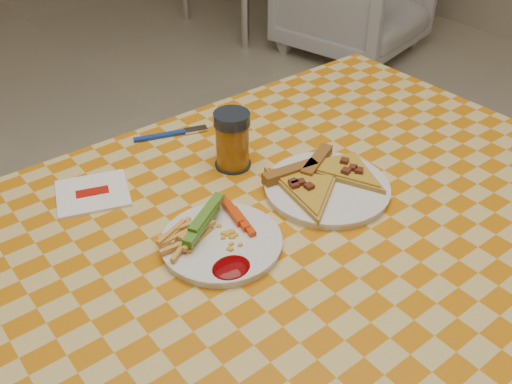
# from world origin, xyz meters

# --- Properties ---
(table) EXTENTS (1.28, 0.88, 0.76)m
(table) POSITION_xyz_m (0.00, 0.00, 0.68)
(table) COLOR silver
(table) RESTS_ON ground
(plate_left) EXTENTS (0.21, 0.21, 0.01)m
(plate_left) POSITION_xyz_m (-0.12, 0.01, 0.76)
(plate_left) COLOR white
(plate_left) RESTS_ON table
(plate_right) EXTENTS (0.28, 0.28, 0.01)m
(plate_right) POSITION_xyz_m (0.12, 0.02, 0.76)
(plate_right) COLOR white
(plate_right) RESTS_ON table
(fries_veggies) EXTENTS (0.19, 0.17, 0.04)m
(fries_veggies) POSITION_xyz_m (-0.13, 0.03, 0.78)
(fries_veggies) COLOR gold
(fries_veggies) RESTS_ON plate_left
(pizza_slices) EXTENTS (0.29, 0.25, 0.02)m
(pizza_slices) POSITION_xyz_m (0.12, 0.03, 0.78)
(pizza_slices) COLOR gold
(pizza_slices) RESTS_ON plate_right
(drink_glass) EXTENTS (0.07, 0.07, 0.12)m
(drink_glass) POSITION_xyz_m (0.04, 0.20, 0.81)
(drink_glass) COLOR black
(drink_glass) RESTS_ON table
(napkin) EXTENTS (0.16, 0.15, 0.01)m
(napkin) POSITION_xyz_m (-0.22, 0.28, 0.76)
(napkin) COLOR white
(napkin) RESTS_ON table
(fork) EXTENTS (0.16, 0.07, 0.01)m
(fork) POSITION_xyz_m (0.00, 0.37, 0.76)
(fork) COLOR #153496
(fork) RESTS_ON table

